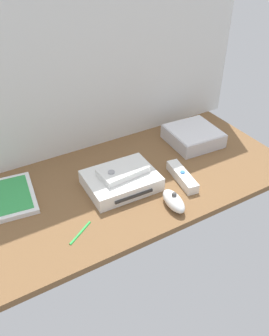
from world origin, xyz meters
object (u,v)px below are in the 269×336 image
Objects in this scene: remote_classic_pad at (123,171)px; stylus_pen at (80,232)px; game_console at (121,181)px; game_case at (10,197)px; remote_wand at (182,177)px; remote_nunchuk at (174,201)px; mini_computer at (193,136)px.

remote_classic_pad is 23.19cm from stylus_pen.
remote_classic_pad is at bearing 19.53° from game_console.
game_console is at bearing -12.65° from game_case.
game_case reaches higher than stylus_pen.
remote_wand is at bearing -13.13° from game_case.
game_console is 2.07× the size of remote_nunchuk.
remote_classic_pad is at bearing -11.76° from game_case.
remote_nunchuk is at bearing -26.85° from game_case.
mini_computer is at bearing 49.45° from remote_nunchuk.
remote_nunchuk is 27.19cm from stylus_pen.
remote_nunchuk is (-9.28, -8.47, 0.53)cm from remote_wand.
remote_classic_pad reaches higher than game_console.
game_case is 33.57cm from remote_classic_pad.
remote_nunchuk is 0.70× the size of remote_classic_pad.
game_case is at bearing 178.48° from mini_computer.
stylus_pen is at bearing -158.35° from mini_computer.
game_console is 32.61cm from game_case.
game_console is 1.20× the size of mini_computer.
stylus_pen is at bearing -54.56° from game_case.
remote_nunchuk reaches higher than game_case.
mini_computer is 23.51cm from remote_wand.
remote_wand is 1.01× the size of remote_classic_pad.
remote_nunchuk is 1.16× the size of stylus_pen.
mini_computer is 65.20cm from game_case.
mini_computer is 0.87× the size of game_case.
remote_wand is (-16.86, -16.34, -1.13)cm from mini_computer.
stylus_pen is at bearing -145.89° from game_console.
stylus_pen is (-19.28, -11.86, -5.06)cm from remote_classic_pad.
remote_classic_pad is (0.80, 0.25, 3.21)cm from game_console.
game_case is 47.20cm from remote_nunchuk.
remote_wand reaches higher than game_case.
remote_wand is (48.29, -18.07, 0.75)cm from game_case.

